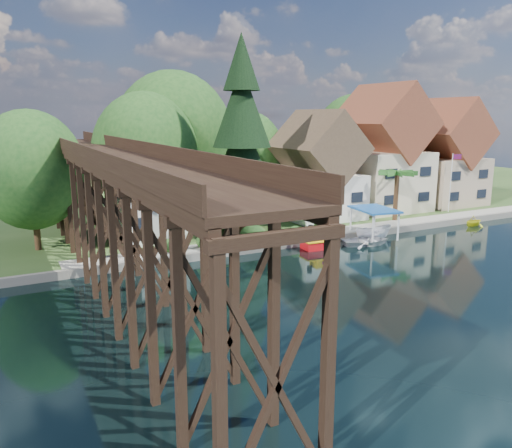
# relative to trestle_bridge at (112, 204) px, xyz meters

# --- Properties ---
(ground) EXTENTS (140.00, 140.00, 0.00)m
(ground) POSITION_rel_trestle_bridge_xyz_m (16.00, -5.17, -5.35)
(ground) COLOR black
(ground) RESTS_ON ground
(bank) EXTENTS (140.00, 52.00, 0.50)m
(bank) POSITION_rel_trestle_bridge_xyz_m (16.00, 28.83, -5.10)
(bank) COLOR #2A481C
(bank) RESTS_ON ground
(seawall) EXTENTS (60.00, 0.40, 0.62)m
(seawall) POSITION_rel_trestle_bridge_xyz_m (20.00, 2.83, -5.04)
(seawall) COLOR slate
(seawall) RESTS_ON ground
(promenade) EXTENTS (50.00, 2.60, 0.06)m
(promenade) POSITION_rel_trestle_bridge_xyz_m (22.00, 4.13, -4.82)
(promenade) COLOR gray
(promenade) RESTS_ON bank
(trestle_bridge) EXTENTS (4.12, 44.18, 9.30)m
(trestle_bridge) POSITION_rel_trestle_bridge_xyz_m (0.00, 0.00, 0.00)
(trestle_bridge) COLOR black
(trestle_bridge) RESTS_ON ground
(house_left) EXTENTS (7.64, 8.64, 11.02)m
(house_left) POSITION_rel_trestle_bridge_xyz_m (23.00, 10.83, -0.21)
(house_left) COLOR silver
(house_left) RESTS_ON bank
(house_center) EXTENTS (8.65, 9.18, 13.89)m
(house_center) POSITION_rel_trestle_bridge_xyz_m (32.00, 11.33, 1.07)
(house_center) COLOR beige
(house_center) RESTS_ON bank
(house_right) EXTENTS (8.15, 8.64, 12.45)m
(house_right) POSITION_rel_trestle_bridge_xyz_m (41.00, 10.83, 0.43)
(house_right) COLOR tan
(house_right) RESTS_ON bank
(shed) EXTENTS (5.09, 5.40, 7.85)m
(shed) POSITION_rel_trestle_bridge_xyz_m (5.00, 9.33, -1.52)
(shed) COLOR silver
(shed) RESTS_ON bank
(bg_trees) EXTENTS (49.90, 13.30, 10.57)m
(bg_trees) POSITION_rel_trestle_bridge_xyz_m (17.00, 16.08, 1.94)
(bg_trees) COLOR #382314
(bg_trees) RESTS_ON bank
(shrubs) EXTENTS (15.76, 2.47, 1.70)m
(shrubs) POSITION_rel_trestle_bridge_xyz_m (11.40, 4.09, -4.12)
(shrubs) COLOR #1D3F16
(shrubs) RESTS_ON bank
(conifer) EXTENTS (7.00, 7.00, 17.24)m
(conifer) POSITION_rel_trestle_bridge_xyz_m (12.90, 7.70, 3.45)
(conifer) COLOR #382314
(conifer) RESTS_ON bank
(palm_tree) EXTENTS (3.87, 3.87, 5.36)m
(palm_tree) POSITION_rel_trestle_bridge_xyz_m (28.89, 5.43, -0.17)
(palm_tree) COLOR #382314
(palm_tree) RESTS_ON bank
(flagpole) EXTENTS (0.93, 0.45, 6.41)m
(flagpole) POSITION_rel_trestle_bridge_xyz_m (37.63, 6.31, -0.92)
(flagpole) COLOR white
(flagpole) RESTS_ON bank
(tugboat) EXTENTS (3.05, 1.85, 2.12)m
(tugboat) POSITION_rel_trestle_bridge_xyz_m (17.05, 1.48, -4.72)
(tugboat) COLOR red
(tugboat) RESTS_ON ground
(boat_white_a) EXTENTS (4.78, 3.89, 0.87)m
(boat_white_a) POSITION_rel_trestle_bridge_xyz_m (21.30, 0.61, -4.91)
(boat_white_a) COLOR silver
(boat_white_a) RESTS_ON ground
(boat_canopy) EXTENTS (3.73, 4.84, 2.84)m
(boat_canopy) POSITION_rel_trestle_bridge_xyz_m (23.07, 1.81, -4.13)
(boat_canopy) COLOR white
(boat_canopy) RESTS_ON ground
(boat_yellow) EXTENTS (2.36, 2.07, 1.19)m
(boat_yellow) POSITION_rel_trestle_bridge_xyz_m (35.88, 1.62, -4.76)
(boat_yellow) COLOR yellow
(boat_yellow) RESTS_ON ground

